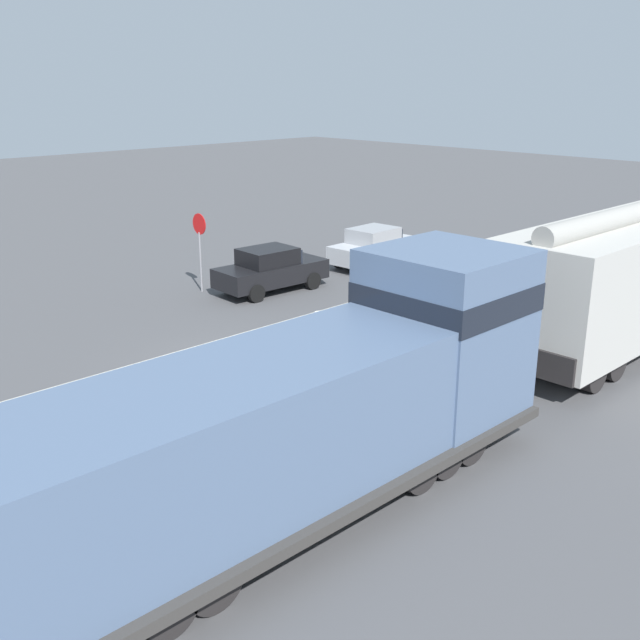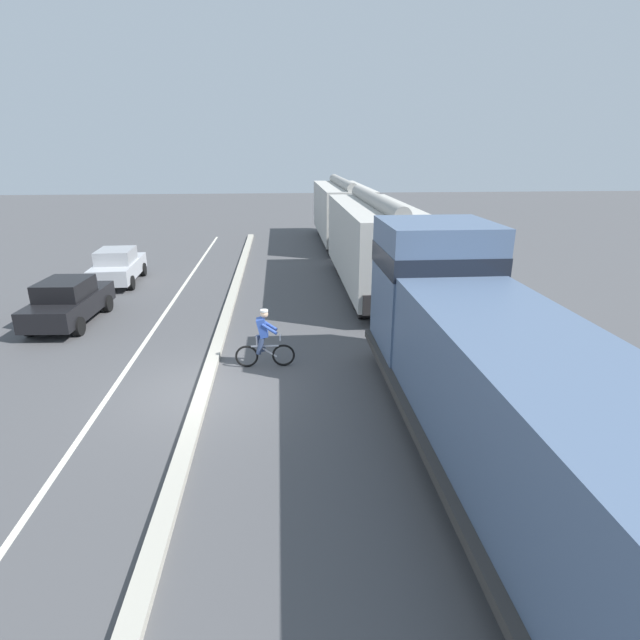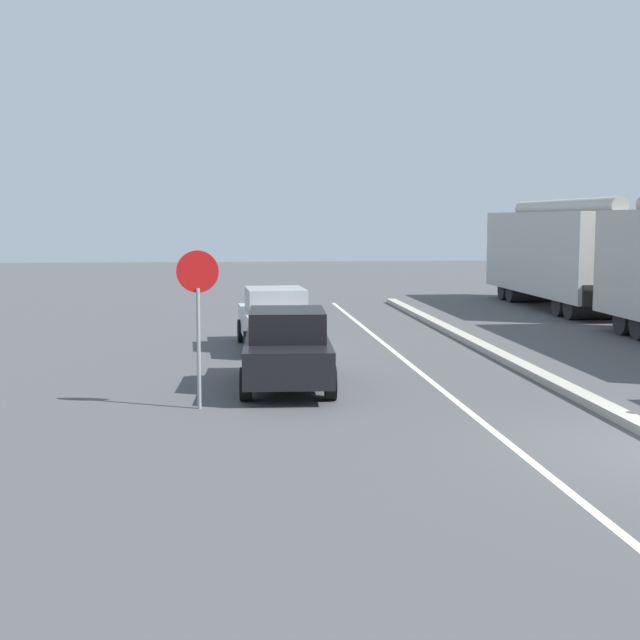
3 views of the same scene
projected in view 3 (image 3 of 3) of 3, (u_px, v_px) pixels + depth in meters
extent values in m
cube|color=#B2AD9E|center=(543.00, 377.00, 19.01)|extent=(0.36, 36.00, 0.16)
cube|color=silver|center=(433.00, 383.00, 18.77)|extent=(0.14, 36.00, 0.01)
cube|color=black|center=(637.00, 299.00, 27.96)|extent=(2.61, 0.10, 0.70)
cube|color=#BBB9B1|center=(563.00, 253.00, 34.10)|extent=(2.90, 10.40, 3.10)
cylinder|color=#9F9D96|center=(564.00, 207.00, 33.91)|extent=(0.60, 9.88, 0.60)
cube|color=black|center=(518.00, 275.00, 39.43)|extent=(2.61, 0.10, 0.70)
cube|color=black|center=(621.00, 296.00, 29.05)|extent=(2.61, 0.10, 0.70)
cylinder|color=black|center=(529.00, 289.00, 38.02)|extent=(2.46, 0.90, 0.90)
cylinder|color=black|center=(537.00, 291.00, 36.94)|extent=(2.46, 0.90, 0.90)
cylinder|color=black|center=(589.00, 303.00, 31.65)|extent=(2.46, 0.90, 0.90)
cylinder|color=black|center=(602.00, 306.00, 30.56)|extent=(2.46, 0.90, 0.90)
cube|color=black|center=(287.00, 355.00, 18.19)|extent=(1.90, 4.28, 0.70)
cube|color=black|center=(287.00, 324.00, 17.97)|extent=(1.59, 1.97, 0.60)
cube|color=#1E232D|center=(286.00, 321.00, 18.97)|extent=(1.43, 0.19, 0.51)
cylinder|color=black|center=(249.00, 362.00, 19.48)|extent=(0.25, 0.65, 0.64)
cylinder|color=black|center=(323.00, 362.00, 19.57)|extent=(0.25, 0.65, 0.64)
cylinder|color=black|center=(246.00, 384.00, 16.90)|extent=(0.25, 0.65, 0.64)
cylinder|color=black|center=(331.00, 383.00, 16.98)|extent=(0.25, 0.65, 0.64)
cube|color=#B7BABF|center=(275.00, 323.00, 23.76)|extent=(1.90, 4.28, 0.70)
cube|color=#9C9EA2|center=(275.00, 299.00, 23.54)|extent=(1.59, 1.97, 0.60)
cube|color=#1E232D|center=(272.00, 298.00, 24.53)|extent=(1.43, 0.19, 0.51)
cylinder|color=black|center=(242.00, 331.00, 24.96)|extent=(0.25, 0.65, 0.64)
cylinder|color=black|center=(299.00, 330.00, 25.20)|extent=(0.25, 0.65, 0.64)
cylinder|color=black|center=(248.00, 343.00, 22.40)|extent=(0.25, 0.65, 0.64)
cylinder|color=black|center=(312.00, 342.00, 22.64)|extent=(0.25, 0.65, 0.64)
cylinder|color=gray|center=(199.00, 349.00, 16.10)|extent=(0.07, 0.07, 2.20)
cylinder|color=red|center=(198.00, 272.00, 15.96)|extent=(0.76, 0.03, 0.76)
cylinder|color=white|center=(198.00, 272.00, 15.98)|extent=(0.48, 0.01, 0.48)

